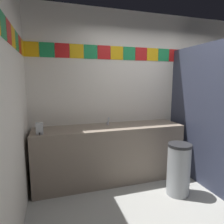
# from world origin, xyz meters

# --- Properties ---
(ground_plane) EXTENTS (9.26, 9.26, 0.00)m
(ground_plane) POSITION_xyz_m (0.00, 0.00, 0.00)
(ground_plane) COLOR #9E9E99
(wall_back) EXTENTS (4.21, 0.09, 2.76)m
(wall_back) POSITION_xyz_m (-0.00, 1.53, 1.39)
(wall_back) COLOR silver
(wall_back) RESTS_ON ground_plane
(vanity_counter) EXTENTS (2.35, 0.58, 0.89)m
(vanity_counter) POSITION_xyz_m (-0.88, 1.20, 0.45)
(vanity_counter) COLOR gray
(vanity_counter) RESTS_ON ground_plane
(faucet_center) EXTENTS (0.04, 0.10, 0.14)m
(faucet_center) POSITION_xyz_m (-0.88, 1.29, 0.95)
(faucet_center) COLOR silver
(faucet_center) RESTS_ON vanity_counter
(soap_dispenser) EXTENTS (0.09, 0.09, 0.16)m
(soap_dispenser) POSITION_xyz_m (-1.91, 1.03, 0.97)
(soap_dispenser) COLOR #B7BABF
(soap_dispenser) RESTS_ON vanity_counter
(stall_divider) EXTENTS (0.92, 1.42, 2.15)m
(stall_divider) POSITION_xyz_m (0.62, 0.52, 1.08)
(stall_divider) COLOR #33384C
(stall_divider) RESTS_ON ground_plane
(toilet) EXTENTS (0.39, 0.49, 0.74)m
(toilet) POSITION_xyz_m (1.00, 1.14, 0.30)
(toilet) COLOR white
(toilet) RESTS_ON ground_plane
(trash_bin) EXTENTS (0.32, 0.32, 0.74)m
(trash_bin) POSITION_xyz_m (-0.06, 0.51, 0.37)
(trash_bin) COLOR #999EA3
(trash_bin) RESTS_ON ground_plane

